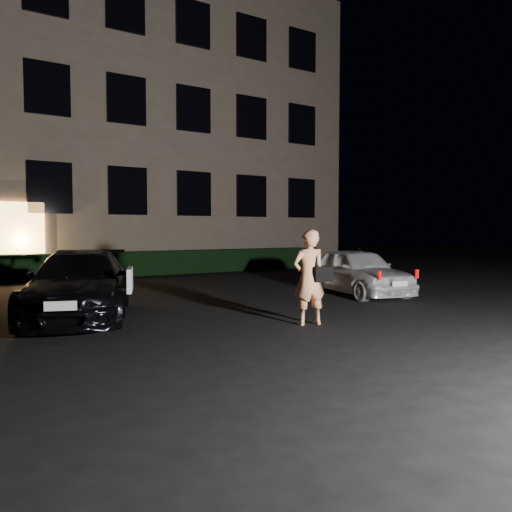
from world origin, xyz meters
TOP-DOWN VIEW (x-y plane):
  - ground at (0.00, 0.00)m, footprint 80.00×80.00m
  - building at (-0.00, 14.99)m, footprint 20.00×8.11m
  - hedge at (0.00, 10.50)m, footprint 15.00×0.70m
  - sedan at (-3.54, 2.91)m, footprint 3.04×4.51m
  - hatch at (3.03, 2.49)m, footprint 2.04×3.64m
  - man at (-0.44, 0.05)m, footprint 0.68×0.50m

SIDE VIEW (x-z plane):
  - ground at x=0.00m, z-range 0.00..0.00m
  - hedge at x=0.00m, z-range 0.00..0.85m
  - hatch at x=3.03m, z-range 0.00..1.17m
  - sedan at x=-3.54m, z-range 0.00..1.21m
  - man at x=-0.44m, z-range 0.00..1.62m
  - building at x=0.00m, z-range 0.00..12.00m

